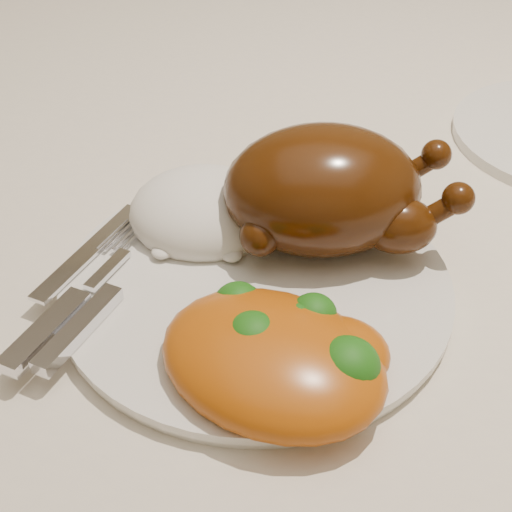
# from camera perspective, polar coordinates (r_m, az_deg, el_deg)

# --- Properties ---
(dining_table) EXTENTS (1.60, 0.90, 0.76)m
(dining_table) POSITION_cam_1_polar(r_m,az_deg,el_deg) (0.69, 11.11, -0.60)
(dining_table) COLOR brown
(dining_table) RESTS_ON floor
(tablecloth) EXTENTS (1.73, 1.03, 0.18)m
(tablecloth) POSITION_cam_1_polar(r_m,az_deg,el_deg) (0.64, 11.89, 4.44)
(tablecloth) COLOR beige
(tablecloth) RESTS_ON dining_table
(dinner_plate) EXTENTS (0.32, 0.32, 0.01)m
(dinner_plate) POSITION_cam_1_polar(r_m,az_deg,el_deg) (0.49, 0.00, -2.35)
(dinner_plate) COLOR silver
(dinner_plate) RESTS_ON tablecloth
(roast_chicken) EXTENTS (0.18, 0.13, 0.09)m
(roast_chicken) POSITION_cam_1_polar(r_m,az_deg,el_deg) (0.50, 5.79, 5.32)
(roast_chicken) COLOR #451E07
(roast_chicken) RESTS_ON dinner_plate
(rice_mound) EXTENTS (0.12, 0.11, 0.06)m
(rice_mound) POSITION_cam_1_polar(r_m,az_deg,el_deg) (0.53, -4.17, 3.48)
(rice_mound) COLOR white
(rice_mound) RESTS_ON dinner_plate
(mac_and_cheese) EXTENTS (0.17, 0.15, 0.05)m
(mac_and_cheese) POSITION_cam_1_polar(r_m,az_deg,el_deg) (0.42, 2.05, -7.95)
(mac_and_cheese) COLOR #B3580B
(mac_and_cheese) RESTS_ON dinner_plate
(cutlery) EXTENTS (0.06, 0.18, 0.01)m
(cutlery) POSITION_cam_1_polar(r_m,az_deg,el_deg) (0.47, -14.24, -3.61)
(cutlery) COLOR silver
(cutlery) RESTS_ON dinner_plate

